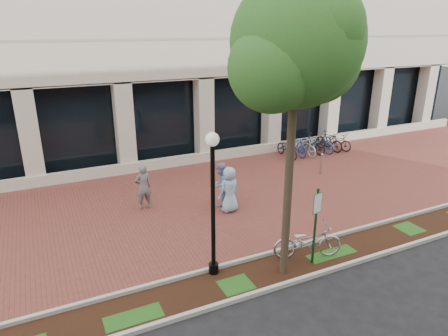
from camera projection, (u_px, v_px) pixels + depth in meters
name	position (u px, v px, depth m)	size (l,w,h in m)	color
ground	(206.00, 201.00, 15.86)	(120.00, 120.00, 0.00)	black
brick_plaza	(206.00, 201.00, 15.86)	(40.00, 9.00, 0.01)	brown
planting_strip	(279.00, 269.00, 11.39)	(40.00, 1.50, 0.01)	black
curb_plaza_side	(265.00, 254.00, 12.01)	(40.00, 0.12, 0.12)	#A7A89E
curb_street_side	(294.00, 282.00, 10.74)	(40.00, 0.12, 0.12)	#A7A89E
parking_sign	(316.00, 217.00, 11.18)	(0.34, 0.07, 2.36)	#14391A
lamppost	(213.00, 198.00, 10.45)	(0.36, 0.36, 4.07)	black
street_tree	(297.00, 51.00, 9.31)	(3.74, 3.11, 7.76)	#493D29
locked_bicycle	(308.00, 241.00, 11.80)	(0.72, 2.07, 1.09)	#B1B1B5
pedestrian_left	(143.00, 187.00, 14.94)	(0.63, 0.42, 1.74)	slate
pedestrian_mid	(221.00, 185.00, 15.18)	(0.83, 0.65, 1.72)	#808FBF
pedestrian_right	(229.00, 190.00, 14.70)	(0.85, 0.55, 1.73)	#94BBDC
bollard	(321.00, 164.00, 18.58)	(0.12, 0.12, 1.00)	#ACADB1
bike_rack_cluster	(313.00, 144.00, 21.66)	(4.23, 1.98, 1.09)	black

